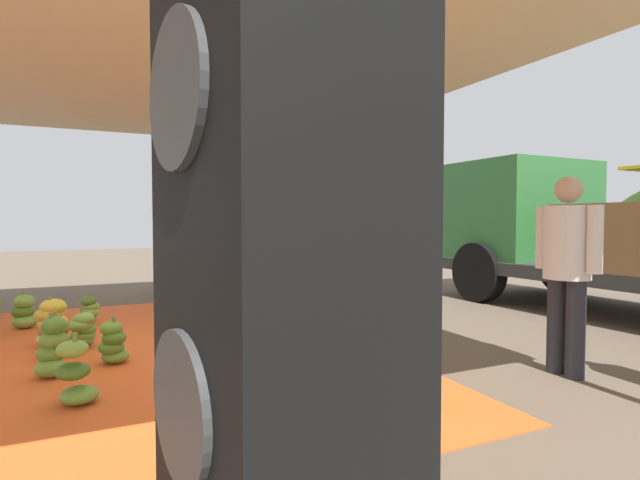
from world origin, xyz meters
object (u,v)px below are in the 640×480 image
at_px(banana_bunch_9, 82,331).
at_px(crate_1, 175,285).
at_px(banana_bunch_0, 52,324).
at_px(banana_bunch_3, 317,396).
at_px(banana_bunch_1, 75,374).
at_px(banana_bunch_13, 54,339).
at_px(banana_bunch_6, 396,370).
at_px(worker_0, 406,246).
at_px(banana_bunch_4, 176,302).
at_px(crate_0, 198,285).
at_px(worker_2, 567,260).
at_px(banana_bunch_10, 113,344).
at_px(banana_bunch_2, 257,295).
at_px(banana_bunch_11, 52,349).
at_px(speaker_stack, 286,406).
at_px(banana_bunch_8, 89,311).
at_px(banana_bunch_5, 24,313).

relative_size(banana_bunch_9, crate_1, 1.03).
distance_m(banana_bunch_0, banana_bunch_3, 3.53).
height_order(banana_bunch_1, banana_bunch_13, banana_bunch_1).
bearing_deg(banana_bunch_9, banana_bunch_3, 27.45).
bearing_deg(banana_bunch_6, worker_0, 144.09).
height_order(banana_bunch_0, banana_bunch_9, banana_bunch_0).
height_order(banana_bunch_1, banana_bunch_9, banana_bunch_1).
relative_size(banana_bunch_4, crate_0, 1.08).
height_order(banana_bunch_0, banana_bunch_6, banana_bunch_0).
distance_m(banana_bunch_3, worker_2, 2.58).
relative_size(banana_bunch_13, crate_1, 1.10).
height_order(banana_bunch_10, crate_1, banana_bunch_10).
bearing_deg(crate_1, banana_bunch_2, 22.91).
bearing_deg(banana_bunch_13, banana_bunch_4, 141.97).
relative_size(banana_bunch_9, banana_bunch_10, 0.95).
xyz_separation_m(banana_bunch_4, worker_0, (1.36, 3.06, 0.82)).
bearing_deg(banana_bunch_11, banana_bunch_4, 150.07).
height_order(banana_bunch_1, speaker_stack, speaker_stack).
height_order(banana_bunch_8, banana_bunch_13, banana_bunch_13).
distance_m(banana_bunch_3, crate_1, 6.41).
xyz_separation_m(worker_0, crate_0, (-3.55, -2.32, -0.86)).
relative_size(banana_bunch_8, banana_bunch_10, 0.93).
distance_m(banana_bunch_2, banana_bunch_6, 4.10).
relative_size(banana_bunch_1, banana_bunch_10, 1.16).
bearing_deg(crate_1, banana_bunch_13, -24.01).
bearing_deg(banana_bunch_2, crate_0, -168.97).
bearing_deg(banana_bunch_8, banana_bunch_10, 6.08).
xyz_separation_m(banana_bunch_2, banana_bunch_4, (-0.11, -1.19, -0.04)).
xyz_separation_m(banana_bunch_1, banana_bunch_3, (1.10, 1.49, -0.03)).
bearing_deg(crate_1, speaker_stack, -6.79).
height_order(banana_bunch_3, banana_bunch_10, banana_bunch_3).
bearing_deg(banana_bunch_3, banana_bunch_9, -152.55).
height_order(banana_bunch_5, banana_bunch_10, banana_bunch_5).
bearing_deg(worker_2, banana_bunch_2, -160.31).
bearing_deg(banana_bunch_3, banana_bunch_1, -126.39).
distance_m(banana_bunch_5, speaker_stack, 6.33).
bearing_deg(banana_bunch_11, banana_bunch_0, -176.43).
distance_m(banana_bunch_1, banana_bunch_13, 1.43).
height_order(banana_bunch_3, crate_0, banana_bunch_3).
distance_m(banana_bunch_11, speaker_stack, 3.97).
distance_m(banana_bunch_4, banana_bunch_11, 2.87).
height_order(banana_bunch_0, banana_bunch_5, banana_bunch_0).
xyz_separation_m(banana_bunch_3, speaker_stack, (1.96, -0.97, 0.77)).
bearing_deg(banana_bunch_0, worker_2, 54.34).
relative_size(banana_bunch_5, worker_0, 0.27).
bearing_deg(worker_2, banana_bunch_11, -114.07).
bearing_deg(banana_bunch_2, banana_bunch_3, -12.36).
height_order(banana_bunch_4, crate_1, banana_bunch_4).
relative_size(banana_bunch_4, crate_1, 0.98).
xyz_separation_m(banana_bunch_1, banana_bunch_8, (-3.06, 0.08, -0.04)).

